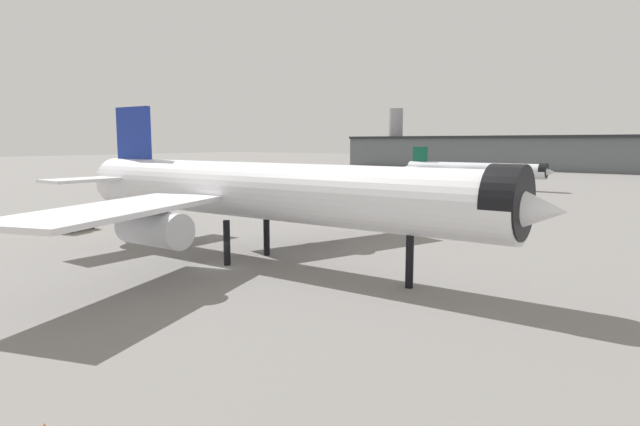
{
  "coord_description": "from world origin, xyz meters",
  "views": [
    {
      "loc": [
        40.7,
        -37.47,
        12.59
      ],
      "look_at": [
        9.55,
        4.04,
        5.82
      ],
      "focal_mm": 30.73,
      "sensor_mm": 36.0,
      "label": 1
    }
  ],
  "objects_px": {
    "baggage_cart_trailing": "(458,223)",
    "airliner_far_taxiway": "(472,170)",
    "service_truck_front": "(75,220)",
    "airliner_near_gate": "(263,192)"
  },
  "relations": [
    {
      "from": "service_truck_front",
      "to": "airliner_far_taxiway",
      "type": "bearing_deg",
      "value": -23.87
    },
    {
      "from": "airliner_near_gate",
      "to": "service_truck_front",
      "type": "relative_size",
      "value": 9.97
    },
    {
      "from": "airliner_far_taxiway",
      "to": "baggage_cart_trailing",
      "type": "distance_m",
      "value": 74.76
    },
    {
      "from": "baggage_cart_trailing",
      "to": "airliner_far_taxiway",
      "type": "bearing_deg",
      "value": 62.32
    },
    {
      "from": "airliner_near_gate",
      "to": "airliner_far_taxiway",
      "type": "distance_m",
      "value": 104.7
    },
    {
      "from": "airliner_far_taxiway",
      "to": "airliner_near_gate",
      "type": "bearing_deg",
      "value": -80.66
    },
    {
      "from": "airliner_near_gate",
      "to": "airliner_far_taxiway",
      "type": "xyz_separation_m",
      "value": [
        -18.0,
        103.12,
        -2.51
      ]
    },
    {
      "from": "airliner_far_taxiway",
      "to": "baggage_cart_trailing",
      "type": "relative_size",
      "value": 14.87
    },
    {
      "from": "airliner_far_taxiway",
      "to": "service_truck_front",
      "type": "xyz_separation_m",
      "value": [
        -17.78,
        -103.83,
        -3.33
      ]
    },
    {
      "from": "airliner_far_taxiway",
      "to": "baggage_cart_trailing",
      "type": "xyz_separation_m",
      "value": [
        25.54,
        -70.15,
        -3.95
      ]
    }
  ]
}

